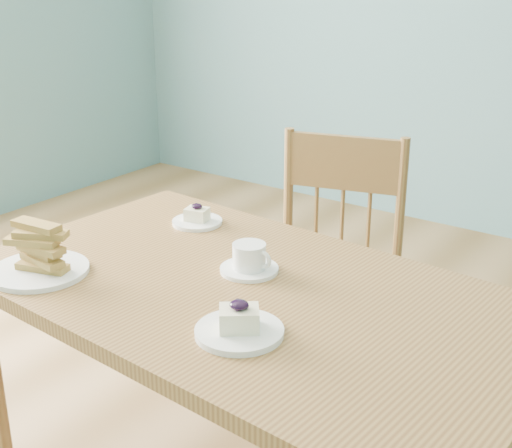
{
  "coord_description": "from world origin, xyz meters",
  "views": [
    {
      "loc": [
        0.9,
        -1.08,
        1.39
      ],
      "look_at": [
        0.04,
        0.13,
        0.83
      ],
      "focal_mm": 50.0,
      "sensor_mm": 36.0,
      "label": 1
    }
  ],
  "objects_px": {
    "cheesecake_plate_near": "(239,326)",
    "biscotti_plate": "(38,257)",
    "cheesecake_plate_far": "(197,219)",
    "coffee_cup": "(250,260)",
    "dining_chair": "(330,277)",
    "dining_table": "(249,316)"
  },
  "relations": [
    {
      "from": "cheesecake_plate_near",
      "to": "cheesecake_plate_far",
      "type": "distance_m",
      "value": 0.62
    },
    {
      "from": "cheesecake_plate_far",
      "to": "coffee_cup",
      "type": "relative_size",
      "value": 1.0
    },
    {
      "from": "dining_chair",
      "to": "cheesecake_plate_far",
      "type": "bearing_deg",
      "value": -135.47
    },
    {
      "from": "dining_table",
      "to": "biscotti_plate",
      "type": "relative_size",
      "value": 5.96
    },
    {
      "from": "dining_table",
      "to": "cheesecake_plate_far",
      "type": "bearing_deg",
      "value": 149.45
    },
    {
      "from": "biscotti_plate",
      "to": "coffee_cup",
      "type": "bearing_deg",
      "value": 36.69
    },
    {
      "from": "cheesecake_plate_near",
      "to": "coffee_cup",
      "type": "relative_size",
      "value": 1.28
    },
    {
      "from": "dining_chair",
      "to": "cheesecake_plate_near",
      "type": "distance_m",
      "value": 0.88
    },
    {
      "from": "dining_table",
      "to": "dining_chair",
      "type": "bearing_deg",
      "value": 106.68
    },
    {
      "from": "coffee_cup",
      "to": "biscotti_plate",
      "type": "relative_size",
      "value": 0.61
    },
    {
      "from": "cheesecake_plate_far",
      "to": "biscotti_plate",
      "type": "xyz_separation_m",
      "value": [
        -0.09,
        -0.46,
        0.03
      ]
    },
    {
      "from": "cheesecake_plate_near",
      "to": "biscotti_plate",
      "type": "relative_size",
      "value": 0.77
    },
    {
      "from": "cheesecake_plate_near",
      "to": "biscotti_plate",
      "type": "xyz_separation_m",
      "value": [
        -0.55,
        -0.04,
        0.02
      ]
    },
    {
      "from": "cheesecake_plate_far",
      "to": "biscotti_plate",
      "type": "bearing_deg",
      "value": -100.9
    },
    {
      "from": "cheesecake_plate_near",
      "to": "dining_chair",
      "type": "bearing_deg",
      "value": 107.11
    },
    {
      "from": "dining_chair",
      "to": "dining_table",
      "type": "bearing_deg",
      "value": -93.06
    },
    {
      "from": "cheesecake_plate_near",
      "to": "cheesecake_plate_far",
      "type": "height_order",
      "value": "cheesecake_plate_near"
    },
    {
      "from": "dining_chair",
      "to": "cheesecake_plate_near",
      "type": "relative_size",
      "value": 5.01
    },
    {
      "from": "dining_chair",
      "to": "cheesecake_plate_far",
      "type": "xyz_separation_m",
      "value": [
        -0.21,
        -0.38,
        0.26
      ]
    },
    {
      "from": "cheesecake_plate_near",
      "to": "biscotti_plate",
      "type": "height_order",
      "value": "biscotti_plate"
    },
    {
      "from": "coffee_cup",
      "to": "biscotti_plate",
      "type": "xyz_separation_m",
      "value": [
        -0.39,
        -0.29,
        0.01
      ]
    },
    {
      "from": "coffee_cup",
      "to": "dining_chair",
      "type": "bearing_deg",
      "value": 99.12
    }
  ]
}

